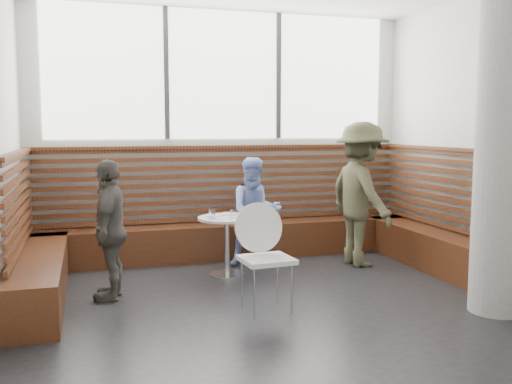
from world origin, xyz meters
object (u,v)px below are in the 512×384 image
object	(u,v)px
concrete_column	(504,138)
cafe_table	(227,234)
child_left	(110,230)
child_back	(255,212)
cafe_chair	(264,247)
adult_man	(361,194)

from	to	relation	value
concrete_column	cafe_table	world-z (taller)	concrete_column
child_left	child_back	bearing A→B (deg)	129.54
concrete_column	cafe_table	distance (m)	3.07
cafe_table	child_back	size ratio (longest dim) A/B	0.51
cafe_chair	child_back	bearing A→B (deg)	71.44
cafe_table	cafe_chair	distance (m)	1.27
child_back	concrete_column	bearing A→B (deg)	-48.97
concrete_column	child_left	world-z (taller)	concrete_column
concrete_column	cafe_table	xyz separation A→B (m)	(-2.09, 1.96, -1.11)
cafe_table	child_left	bearing A→B (deg)	-158.60
concrete_column	adult_man	distance (m)	2.15
cafe_chair	concrete_column	bearing A→B (deg)	-23.64
cafe_table	child_left	distance (m)	1.42
cafe_chair	child_back	xyz separation A→B (m)	(0.40, 1.63, 0.08)
cafe_chair	child_left	world-z (taller)	child_left
concrete_column	child_left	xyz separation A→B (m)	(-3.40, 1.45, -0.91)
cafe_table	cafe_chair	xyz separation A→B (m)	(0.05, -1.26, 0.10)
concrete_column	child_back	size ratio (longest dim) A/B	2.40
adult_man	child_left	distance (m)	3.06
cafe_chair	child_back	distance (m)	1.68
cafe_chair	adult_man	bearing A→B (deg)	33.31
adult_man	child_left	xyz separation A→B (m)	(-3.01, -0.54, -0.19)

